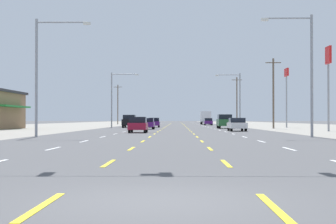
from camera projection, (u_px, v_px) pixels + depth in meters
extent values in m
plane|color=#4C4C4F|center=(175.00, 128.00, 74.16)|extent=(572.00, 572.00, 0.00)
cube|color=gray|center=(7.00, 128.00, 74.63)|extent=(28.00, 440.00, 0.01)
cube|color=white|center=(53.00, 149.00, 22.77)|extent=(0.14, 2.60, 0.01)
cube|color=white|center=(84.00, 141.00, 30.27)|extent=(0.14, 2.60, 0.01)
cube|color=white|center=(103.00, 137.00, 37.77)|extent=(0.14, 2.60, 0.01)
cube|color=white|center=(115.00, 134.00, 45.27)|extent=(0.14, 2.60, 0.01)
cube|color=white|center=(124.00, 132.00, 52.77)|extent=(0.14, 2.60, 0.01)
cube|color=white|center=(131.00, 130.00, 60.26)|extent=(0.14, 2.60, 0.01)
cube|color=white|center=(136.00, 129.00, 67.76)|extent=(0.14, 2.60, 0.01)
cube|color=white|center=(140.00, 128.00, 75.26)|extent=(0.14, 2.60, 0.01)
cube|color=white|center=(143.00, 127.00, 82.76)|extent=(0.14, 2.60, 0.01)
cube|color=white|center=(146.00, 127.00, 90.26)|extent=(0.14, 2.60, 0.01)
cube|color=white|center=(149.00, 126.00, 97.75)|extent=(0.14, 2.60, 0.01)
cube|color=white|center=(151.00, 125.00, 105.25)|extent=(0.14, 2.60, 0.01)
cube|color=white|center=(152.00, 125.00, 112.75)|extent=(0.14, 2.60, 0.01)
cube|color=white|center=(154.00, 125.00, 120.25)|extent=(0.14, 2.60, 0.01)
cube|color=white|center=(155.00, 124.00, 127.75)|extent=(0.14, 2.60, 0.01)
cube|color=white|center=(157.00, 124.00, 135.24)|extent=(0.14, 2.60, 0.01)
cube|color=white|center=(158.00, 124.00, 142.74)|extent=(0.14, 2.60, 0.01)
cube|color=white|center=(159.00, 124.00, 150.24)|extent=(0.14, 2.60, 0.01)
cube|color=white|center=(160.00, 123.00, 157.74)|extent=(0.14, 2.60, 0.01)
cube|color=white|center=(160.00, 123.00, 165.23)|extent=(0.14, 2.60, 0.01)
cube|color=white|center=(161.00, 123.00, 172.73)|extent=(0.14, 2.60, 0.01)
cube|color=white|center=(162.00, 123.00, 180.23)|extent=(0.14, 2.60, 0.01)
cube|color=white|center=(163.00, 123.00, 187.73)|extent=(0.14, 2.60, 0.01)
cube|color=white|center=(163.00, 123.00, 195.23)|extent=(0.14, 2.60, 0.01)
cube|color=white|center=(164.00, 122.00, 202.72)|extent=(0.14, 2.60, 0.01)
cube|color=white|center=(164.00, 122.00, 210.22)|extent=(0.14, 2.60, 0.01)
cube|color=white|center=(165.00, 122.00, 217.72)|extent=(0.14, 2.60, 0.01)
cube|color=white|center=(165.00, 122.00, 225.22)|extent=(0.14, 2.60, 0.01)
cube|color=yellow|center=(41.00, 206.00, 7.71)|extent=(0.14, 2.60, 0.01)
cube|color=yellow|center=(109.00, 163.00, 15.21)|extent=(0.14, 2.60, 0.01)
cube|color=yellow|center=(131.00, 149.00, 22.71)|extent=(0.14, 2.60, 0.01)
cube|color=yellow|center=(143.00, 141.00, 30.21)|extent=(0.14, 2.60, 0.01)
cube|color=yellow|center=(150.00, 137.00, 37.70)|extent=(0.14, 2.60, 0.01)
cube|color=yellow|center=(154.00, 134.00, 45.20)|extent=(0.14, 2.60, 0.01)
cube|color=yellow|center=(158.00, 132.00, 52.70)|extent=(0.14, 2.60, 0.01)
cube|color=yellow|center=(160.00, 130.00, 60.20)|extent=(0.14, 2.60, 0.01)
cube|color=yellow|center=(162.00, 129.00, 67.70)|extent=(0.14, 2.60, 0.01)
cube|color=yellow|center=(164.00, 128.00, 75.19)|extent=(0.14, 2.60, 0.01)
cube|color=yellow|center=(165.00, 127.00, 82.69)|extent=(0.14, 2.60, 0.01)
cube|color=yellow|center=(166.00, 127.00, 90.19)|extent=(0.14, 2.60, 0.01)
cube|color=yellow|center=(167.00, 126.00, 97.69)|extent=(0.14, 2.60, 0.01)
cube|color=yellow|center=(168.00, 125.00, 105.19)|extent=(0.14, 2.60, 0.01)
cube|color=yellow|center=(168.00, 125.00, 112.68)|extent=(0.14, 2.60, 0.01)
cube|color=yellow|center=(169.00, 125.00, 120.18)|extent=(0.14, 2.60, 0.01)
cube|color=yellow|center=(169.00, 124.00, 127.68)|extent=(0.14, 2.60, 0.01)
cube|color=yellow|center=(170.00, 124.00, 135.18)|extent=(0.14, 2.60, 0.01)
cube|color=yellow|center=(170.00, 124.00, 142.67)|extent=(0.14, 2.60, 0.01)
cube|color=yellow|center=(171.00, 124.00, 150.17)|extent=(0.14, 2.60, 0.01)
cube|color=yellow|center=(171.00, 123.00, 157.67)|extent=(0.14, 2.60, 0.01)
cube|color=yellow|center=(171.00, 123.00, 165.17)|extent=(0.14, 2.60, 0.01)
cube|color=yellow|center=(172.00, 123.00, 172.67)|extent=(0.14, 2.60, 0.01)
cube|color=yellow|center=(172.00, 123.00, 180.16)|extent=(0.14, 2.60, 0.01)
cube|color=yellow|center=(172.00, 123.00, 187.66)|extent=(0.14, 2.60, 0.01)
cube|color=yellow|center=(172.00, 123.00, 195.16)|extent=(0.14, 2.60, 0.01)
cube|color=yellow|center=(172.00, 122.00, 202.66)|extent=(0.14, 2.60, 0.01)
cube|color=yellow|center=(173.00, 122.00, 210.16)|extent=(0.14, 2.60, 0.01)
cube|color=yellow|center=(173.00, 122.00, 217.65)|extent=(0.14, 2.60, 0.01)
cube|color=yellow|center=(173.00, 122.00, 225.15)|extent=(0.14, 2.60, 0.01)
cube|color=yellow|center=(273.00, 207.00, 7.65)|extent=(0.14, 2.60, 0.01)
cube|color=yellow|center=(226.00, 163.00, 15.14)|extent=(0.14, 2.60, 0.01)
cube|color=yellow|center=(210.00, 149.00, 22.64)|extent=(0.14, 2.60, 0.01)
cube|color=yellow|center=(202.00, 141.00, 30.14)|extent=(0.14, 2.60, 0.01)
cube|color=yellow|center=(197.00, 137.00, 37.64)|extent=(0.14, 2.60, 0.01)
cube|color=yellow|center=(194.00, 134.00, 45.14)|extent=(0.14, 2.60, 0.01)
cube|color=yellow|center=(192.00, 132.00, 52.63)|extent=(0.14, 2.60, 0.01)
cube|color=yellow|center=(190.00, 130.00, 60.13)|extent=(0.14, 2.60, 0.01)
cube|color=yellow|center=(188.00, 129.00, 67.63)|extent=(0.14, 2.60, 0.01)
cube|color=yellow|center=(187.00, 128.00, 75.13)|extent=(0.14, 2.60, 0.01)
cube|color=yellow|center=(186.00, 127.00, 82.63)|extent=(0.14, 2.60, 0.01)
cube|color=yellow|center=(186.00, 127.00, 90.12)|extent=(0.14, 2.60, 0.01)
cube|color=yellow|center=(185.00, 126.00, 97.62)|extent=(0.14, 2.60, 0.01)
cube|color=yellow|center=(185.00, 125.00, 105.12)|extent=(0.14, 2.60, 0.01)
cube|color=yellow|center=(184.00, 125.00, 112.62)|extent=(0.14, 2.60, 0.01)
cube|color=yellow|center=(184.00, 125.00, 120.12)|extent=(0.14, 2.60, 0.01)
cube|color=yellow|center=(183.00, 124.00, 127.61)|extent=(0.14, 2.60, 0.01)
cube|color=yellow|center=(183.00, 124.00, 135.11)|extent=(0.14, 2.60, 0.01)
cube|color=yellow|center=(183.00, 124.00, 142.61)|extent=(0.14, 2.60, 0.01)
cube|color=yellow|center=(182.00, 124.00, 150.11)|extent=(0.14, 2.60, 0.01)
cube|color=yellow|center=(182.00, 123.00, 157.60)|extent=(0.14, 2.60, 0.01)
cube|color=yellow|center=(182.00, 123.00, 165.10)|extent=(0.14, 2.60, 0.01)
cube|color=yellow|center=(182.00, 123.00, 172.60)|extent=(0.14, 2.60, 0.01)
cube|color=yellow|center=(182.00, 123.00, 180.10)|extent=(0.14, 2.60, 0.01)
cube|color=yellow|center=(182.00, 123.00, 187.60)|extent=(0.14, 2.60, 0.01)
cube|color=yellow|center=(181.00, 123.00, 195.09)|extent=(0.14, 2.60, 0.01)
cube|color=yellow|center=(181.00, 122.00, 202.59)|extent=(0.14, 2.60, 0.01)
cube|color=yellow|center=(181.00, 122.00, 210.09)|extent=(0.14, 2.60, 0.01)
cube|color=yellow|center=(181.00, 122.00, 217.59)|extent=(0.14, 2.60, 0.01)
cube|color=yellow|center=(181.00, 122.00, 225.09)|extent=(0.14, 2.60, 0.01)
cube|color=white|center=(289.00, 149.00, 22.58)|extent=(0.14, 2.60, 0.01)
cube|color=white|center=(261.00, 141.00, 30.07)|extent=(0.14, 2.60, 0.01)
cube|color=white|center=(245.00, 137.00, 37.57)|extent=(0.14, 2.60, 0.01)
cube|color=white|center=(233.00, 134.00, 45.07)|extent=(0.14, 2.60, 0.01)
cube|color=white|center=(225.00, 132.00, 52.57)|extent=(0.14, 2.60, 0.01)
cube|color=white|center=(219.00, 130.00, 60.07)|extent=(0.14, 2.60, 0.01)
cube|color=white|center=(215.00, 129.00, 67.56)|extent=(0.14, 2.60, 0.01)
cube|color=white|center=(211.00, 128.00, 75.06)|extent=(0.14, 2.60, 0.01)
cube|color=white|center=(208.00, 127.00, 82.56)|extent=(0.14, 2.60, 0.01)
cube|color=white|center=(206.00, 127.00, 90.06)|extent=(0.14, 2.60, 0.01)
cube|color=white|center=(203.00, 126.00, 97.56)|extent=(0.14, 2.60, 0.01)
cube|color=white|center=(202.00, 125.00, 105.05)|extent=(0.14, 2.60, 0.01)
cube|color=white|center=(200.00, 125.00, 112.55)|extent=(0.14, 2.60, 0.01)
cube|color=white|center=(199.00, 125.00, 120.05)|extent=(0.14, 2.60, 0.01)
cube|color=white|center=(197.00, 124.00, 127.55)|extent=(0.14, 2.60, 0.01)
cube|color=white|center=(196.00, 124.00, 135.04)|extent=(0.14, 2.60, 0.01)
cube|color=white|center=(195.00, 124.00, 142.54)|extent=(0.14, 2.60, 0.01)
cube|color=white|center=(194.00, 124.00, 150.04)|extent=(0.14, 2.60, 0.01)
cube|color=white|center=(194.00, 123.00, 157.54)|extent=(0.14, 2.60, 0.01)
cube|color=white|center=(193.00, 123.00, 165.04)|extent=(0.14, 2.60, 0.01)
cube|color=white|center=(192.00, 123.00, 172.53)|extent=(0.14, 2.60, 0.01)
cube|color=white|center=(192.00, 123.00, 180.03)|extent=(0.14, 2.60, 0.01)
cube|color=white|center=(191.00, 123.00, 187.53)|extent=(0.14, 2.60, 0.01)
cube|color=white|center=(191.00, 123.00, 195.03)|extent=(0.14, 2.60, 0.01)
cube|color=white|center=(190.00, 122.00, 202.53)|extent=(0.14, 2.60, 0.01)
cube|color=white|center=(190.00, 122.00, 210.02)|extent=(0.14, 2.60, 0.01)
cube|color=white|center=(189.00, 122.00, 217.52)|extent=(0.14, 2.60, 0.01)
cube|color=white|center=(189.00, 122.00, 225.02)|extent=(0.14, 2.60, 0.01)
cube|color=maroon|center=(138.00, 126.00, 49.75)|extent=(1.72, 3.90, 0.66)
cube|color=black|center=(138.00, 120.00, 49.51)|extent=(1.58, 1.90, 0.58)
cylinder|color=black|center=(132.00, 129.00, 51.16)|extent=(0.20, 0.60, 0.60)
cylinder|color=black|center=(147.00, 129.00, 51.13)|extent=(0.20, 0.60, 0.60)
cylinder|color=black|center=(129.00, 130.00, 48.36)|extent=(0.20, 0.60, 0.60)
cylinder|color=black|center=(145.00, 130.00, 48.33)|extent=(0.20, 0.60, 0.60)
cube|color=white|center=(237.00, 125.00, 56.34)|extent=(1.80, 4.50, 0.62)
cube|color=black|center=(237.00, 120.00, 56.24)|extent=(1.62, 2.10, 0.52)
cylinder|color=black|center=(229.00, 128.00, 57.90)|extent=(0.22, 0.64, 0.64)
cylinder|color=black|center=(242.00, 128.00, 57.87)|extent=(0.22, 0.64, 0.64)
cylinder|color=black|center=(231.00, 128.00, 54.80)|extent=(0.22, 0.64, 0.64)
cylinder|color=black|center=(246.00, 128.00, 54.77)|extent=(0.22, 0.64, 0.64)
cube|color=#4C196B|center=(148.00, 124.00, 67.25)|extent=(1.80, 4.50, 0.62)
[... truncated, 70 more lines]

